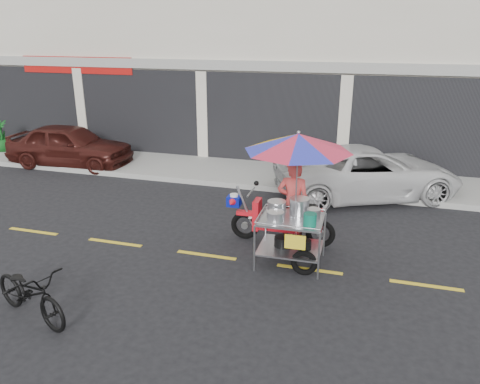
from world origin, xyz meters
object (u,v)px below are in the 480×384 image
(maroon_sedan, at_px, (70,145))
(white_pickup, at_px, (367,172))
(near_bicycle, at_px, (30,293))
(food_vendor_rig, at_px, (294,177))

(maroon_sedan, relative_size, white_pickup, 0.83)
(white_pickup, bearing_deg, maroon_sedan, 62.99)
(maroon_sedan, bearing_deg, white_pickup, -94.80)
(maroon_sedan, height_order, near_bicycle, maroon_sedan)
(near_bicycle, relative_size, food_vendor_rig, 0.67)
(white_pickup, xyz_separation_m, near_bicycle, (-4.60, -7.07, -0.22))
(white_pickup, bearing_deg, food_vendor_rig, 137.17)
(food_vendor_rig, bearing_deg, maroon_sedan, 150.90)
(white_pickup, height_order, near_bicycle, white_pickup)
(white_pickup, relative_size, near_bicycle, 2.83)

